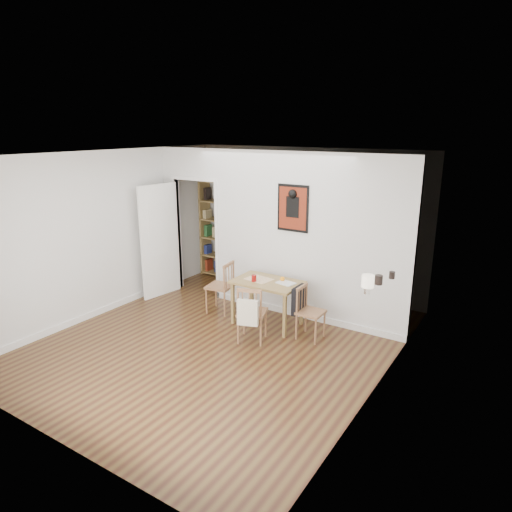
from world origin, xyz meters
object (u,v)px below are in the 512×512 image
Objects in this scene: chair_right at (310,312)px; fireplace at (378,329)px; dining_table at (267,286)px; orange_fruit at (282,279)px; mantel_lamp at (368,282)px; red_glass at (254,278)px; notebook at (286,283)px; ceramic_jar_a at (379,280)px; bookshelf at (220,229)px; chair_left at (220,287)px; ceramic_jar_b at (392,275)px; chair_front at (252,313)px.

fireplace is at bearing -23.94° from chair_right.
orange_fruit is at bearing 31.65° from dining_table.
chair_right is at bearing 142.14° from mantel_lamp.
red_glass is 0.37× the size of notebook.
mantel_lamp reaches higher than ceramic_jar_a.
mantel_lamp reaches higher than chair_right.
bookshelf is 8.97× the size of mantel_lamp.
bookshelf reaches higher than chair_right.
chair_left is 9.70× the size of ceramic_jar_b.
notebook is at bearing -32.73° from bookshelf.
bookshelf is (-1.14, 1.55, 0.53)m from chair_left.
ceramic_jar_a is at bearing -16.57° from dining_table.
ceramic_jar_b is at bearing 11.15° from chair_front.
ceramic_jar_b is at bearing -12.14° from orange_fruit.
chair_right is at bearing -19.78° from orange_fruit.
red_glass is 2.12m from ceramic_jar_a.
fireplace is 0.76m from mantel_lamp.
mantel_lamp is at bearing -26.72° from dining_table.
chair_right is 0.93× the size of chair_front.
fireplace is 4.68× the size of notebook.
red_glass is at bearing 119.89° from chair_front.
orange_fruit is (1.10, 0.11, 0.30)m from chair_left.
red_glass is at bearing 166.98° from fireplace.
red_glass is 2.24m from mantel_lamp.
bookshelf is at bearing 147.27° from notebook.
bookshelf is (-2.04, 1.56, 0.35)m from dining_table.
chair_front is 1.96m from mantel_lamp.
mantel_lamp is 2.46× the size of ceramic_jar_b.
mantel_lamp is at bearing -22.02° from red_glass.
ceramic_jar_b is (0.07, 0.30, -0.01)m from ceramic_jar_a.
ceramic_jar_b is at bearing -10.84° from notebook.
dining_table is 0.79m from chair_right.
chair_front is at bearing -104.35° from notebook.
orange_fruit is at bearing 5.86° from chair_left.
fireplace is 11.19× the size of ceramic_jar_a.
red_glass is (-0.17, -0.11, 0.13)m from dining_table.
chair_front is 7.48× the size of ceramic_jar_a.
mantel_lamp is at bearing -18.78° from chair_left.
orange_fruit is (-1.72, 0.71, 0.12)m from fireplace.
ceramic_jar_a reaches higher than chair_front.
mantel_lamp is (1.09, -0.84, 0.89)m from chair_right.
chair_right is at bearing -17.06° from notebook.
ceramic_jar_a reaches higher than orange_fruit.
mantel_lamp reaches higher than notebook.
ceramic_jar_a reaches higher than red_glass.
bookshelf is at bearing 151.57° from ceramic_jar_a.
ceramic_jar_b is (1.73, -0.37, 0.47)m from orange_fruit.
bookshelf is at bearing 147.41° from mantel_lamp.
ceramic_jar_b reaches higher than fireplace.
red_glass is at bearing 167.81° from ceramic_jar_a.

